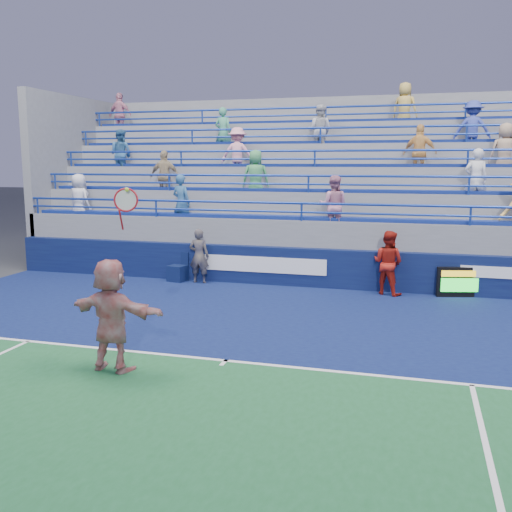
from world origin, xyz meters
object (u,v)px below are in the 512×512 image
(serve_speed_board, at_px, (459,282))
(tennis_player, at_px, (111,315))
(judge_chair, at_px, (178,272))
(line_judge, at_px, (199,256))
(ball_girl, at_px, (388,263))

(serve_speed_board, height_order, tennis_player, tennis_player)
(judge_chair, bearing_deg, line_judge, -4.48)
(tennis_player, distance_m, line_judge, 7.14)
(judge_chair, xyz_separation_m, tennis_player, (1.90, -7.09, 0.69))
(serve_speed_board, bearing_deg, line_judge, -178.55)
(line_judge, distance_m, ball_girl, 5.36)
(serve_speed_board, distance_m, line_judge, 7.20)
(tennis_player, relative_size, ball_girl, 1.80)
(serve_speed_board, relative_size, ball_girl, 0.67)
(tennis_player, relative_size, line_judge, 1.93)
(serve_speed_board, height_order, line_judge, line_judge)
(line_judge, xyz_separation_m, ball_girl, (5.36, 0.01, 0.06))
(tennis_player, distance_m, ball_girl, 8.18)
(line_judge, bearing_deg, judge_chair, -8.77)
(serve_speed_board, xyz_separation_m, line_judge, (-7.19, -0.18, 0.40))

